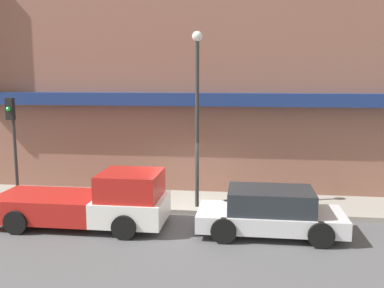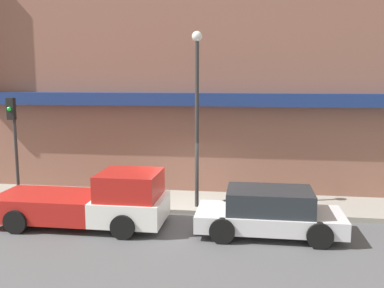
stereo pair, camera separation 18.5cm
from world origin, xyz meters
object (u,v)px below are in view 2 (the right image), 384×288
object	(u,v)px
pickup_truck	(93,202)
parked_car	(269,212)
street_lamp	(197,101)
fire_hydrant	(112,193)
traffic_light	(14,131)

from	to	relation	value
pickup_truck	parked_car	bearing A→B (deg)	1.89
pickup_truck	parked_car	size ratio (longest dim) A/B	1.25
parked_car	street_lamp	xyz separation A→B (m)	(-2.50, 2.01, 3.28)
pickup_truck	fire_hydrant	size ratio (longest dim) A/B	8.94
traffic_light	parked_car	bearing A→B (deg)	-11.37
street_lamp	traffic_light	xyz separation A→B (m)	(-6.87, -0.12, -1.15)
parked_car	street_lamp	size ratio (longest dim) A/B	0.72
fire_hydrant	traffic_light	bearing A→B (deg)	-174.44
pickup_truck	traffic_light	world-z (taller)	traffic_light
parked_car	street_lamp	world-z (taller)	street_lamp
pickup_truck	street_lamp	distance (m)	4.90
fire_hydrant	street_lamp	xyz separation A→B (m)	(3.25, -0.23, 3.50)
parked_car	street_lamp	bearing A→B (deg)	139.83
pickup_truck	street_lamp	bearing A→B (deg)	34.42
pickup_truck	fire_hydrant	xyz separation A→B (m)	(-0.10, 2.24, -0.32)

